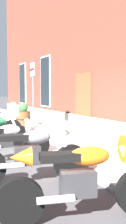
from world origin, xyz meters
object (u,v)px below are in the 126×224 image
object	(u,v)px
motorcycle_grey_naked	(32,156)
parking_sign	(33,88)
motorcycle_orange_sport	(89,175)
motorcycle_white_sport	(8,138)
barrel_planter	(23,117)

from	to	relation	value
motorcycle_grey_naked	parking_sign	bearing A→B (deg)	159.97
motorcycle_grey_naked	motorcycle_orange_sport	xyz separation A→B (m)	(1.55, 0.21, 0.09)
motorcycle_orange_sport	motorcycle_white_sport	bearing A→B (deg)	-176.27
motorcycle_white_sport	motorcycle_grey_naked	distance (m)	1.61
motorcycle_grey_naked	motorcycle_orange_sport	bearing A→B (deg)	7.60
motorcycle_orange_sport	barrel_planter	xyz separation A→B (m)	(-7.92, 1.65, -0.04)
motorcycle_orange_sport	motorcycle_grey_naked	bearing A→B (deg)	-172.40
motorcycle_grey_naked	parking_sign	world-z (taller)	parking_sign
motorcycle_grey_naked	parking_sign	size ratio (longest dim) A/B	0.86
motorcycle_orange_sport	parking_sign	distance (m)	5.99
barrel_planter	motorcycle_grey_naked	bearing A→B (deg)	-16.25
parking_sign	barrel_planter	distance (m)	2.51
motorcycle_white_sport	barrel_planter	xyz separation A→B (m)	(-4.75, 1.85, 0.00)
motorcycle_white_sport	parking_sign	size ratio (longest dim) A/B	0.88
motorcycle_white_sport	motorcycle_orange_sport	bearing A→B (deg)	3.73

